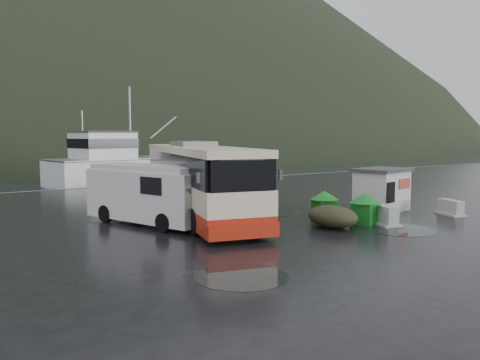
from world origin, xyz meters
TOP-DOWN VIEW (x-y plane):
  - ground at (0.00, 0.00)m, footprint 160.00×160.00m
  - quay_edge at (0.00, 20.00)m, footprint 160.00×0.60m
  - coach_bus at (-1.53, 4.03)m, footprint 6.56×13.76m
  - white_van at (-4.40, 3.53)m, footprint 4.26×6.90m
  - waste_bin_left at (3.20, -0.06)m, footprint 1.18×1.18m
  - waste_bin_right at (3.70, -2.19)m, footprint 1.25×1.25m
  - dome_tent at (1.93, -1.88)m, footprint 1.83×2.52m
  - ticket_kiosk at (7.43, -0.11)m, footprint 3.27×2.68m
  - jersey_barrier_a at (9.27, -2.97)m, footprint 1.24×1.72m
  - jersey_barrier_b at (4.33, -2.68)m, footprint 1.35×1.94m
  - fishing_trawler at (7.04, 28.13)m, footprint 26.02×9.54m
  - puddles at (1.15, -1.19)m, footprint 12.37×12.22m

SIDE VIEW (x-z plane):
  - ground at x=0.00m, z-range 0.00..0.00m
  - quay_edge at x=0.00m, z-range -0.75..0.75m
  - coach_bus at x=-1.53m, z-range -1.89..1.89m
  - white_van at x=-4.40m, z-range -1.37..1.37m
  - waste_bin_left at x=3.20m, z-range -0.69..0.69m
  - waste_bin_right at x=3.70m, z-range -0.72..0.72m
  - dome_tent at x=1.93m, z-range -0.49..0.49m
  - ticket_kiosk at x=7.43m, z-range -1.15..1.15m
  - jersey_barrier_a at x=9.27m, z-range -0.39..0.39m
  - jersey_barrier_b at x=4.33m, z-range -0.44..0.44m
  - fishing_trawler at x=7.04m, z-range -5.09..5.09m
  - puddles at x=1.15m, z-range 0.00..0.01m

